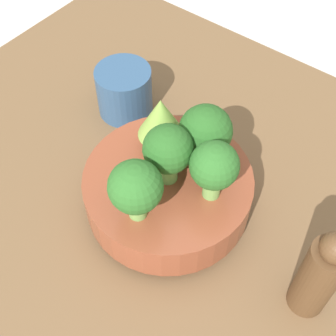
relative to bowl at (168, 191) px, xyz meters
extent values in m
plane|color=silver|center=(0.03, -0.03, -0.07)|extent=(6.00, 6.00, 0.00)
cube|color=brown|center=(0.03, -0.03, -0.06)|extent=(0.99, 0.84, 0.03)
cylinder|color=brown|center=(0.00, 0.00, -0.03)|extent=(0.10, 0.10, 0.01)
cylinder|color=brown|center=(0.00, 0.00, 0.00)|extent=(0.22, 0.22, 0.06)
cylinder|color=#6BA34C|center=(0.00, 0.00, 0.05)|extent=(0.02, 0.02, 0.04)
sphere|color=#286023|center=(0.00, 0.00, 0.09)|extent=(0.06, 0.06, 0.06)
cylinder|color=#7AB256|center=(0.00, -0.07, 0.05)|extent=(0.02, 0.02, 0.03)
sphere|color=#2D6B28|center=(0.00, -0.07, 0.09)|extent=(0.06, 0.06, 0.06)
cylinder|color=#7AB256|center=(0.01, 0.06, 0.04)|extent=(0.03, 0.03, 0.02)
sphere|color=#286023|center=(0.01, 0.06, 0.08)|extent=(0.07, 0.07, 0.07)
cylinder|color=#7AB256|center=(0.06, 0.01, 0.05)|extent=(0.02, 0.02, 0.04)
sphere|color=#2D6B28|center=(0.06, 0.01, 0.09)|extent=(0.06, 0.06, 0.06)
cylinder|color=#7AB256|center=(-0.04, 0.04, 0.04)|extent=(0.03, 0.03, 0.02)
cone|color=#84AD47|center=(-0.04, 0.04, 0.08)|extent=(0.06, 0.06, 0.06)
cylinder|color=#33567F|center=(-0.17, 0.11, 0.00)|extent=(0.09, 0.09, 0.08)
cylinder|color=brown|center=(0.21, 0.00, 0.02)|extent=(0.04, 0.04, 0.12)
sphere|color=brown|center=(0.21, 0.00, 0.09)|extent=(0.03, 0.03, 0.03)
camera|label=1|loc=(0.22, -0.28, 0.51)|focal=50.00mm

